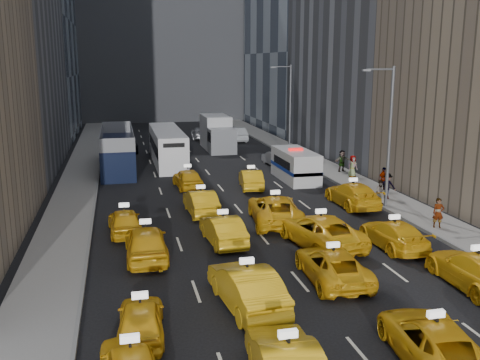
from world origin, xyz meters
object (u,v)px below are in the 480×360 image
(taxi_2, at_px, (434,341))
(double_decker, at_px, (118,150))
(city_bus, at_px, (167,147))
(box_truck, at_px, (217,133))
(nypd_van, at_px, (295,166))
(pedestrian_0, at_px, (438,213))

(taxi_2, xyz_separation_m, double_decker, (-9.43, 34.00, 1.04))
(city_bus, relative_size, box_truck, 1.51)
(nypd_van, relative_size, box_truck, 0.76)
(taxi_2, height_order, pedestrian_0, pedestrian_0)
(taxi_2, relative_size, city_bus, 0.41)
(taxi_2, bearing_deg, double_decker, -66.94)
(nypd_van, height_order, city_bus, city_bus)
(taxi_2, height_order, box_truck, box_truck)
(taxi_2, bearing_deg, city_bus, -74.65)
(nypd_van, height_order, box_truck, box_truck)
(double_decker, distance_m, box_truck, 13.76)
(double_decker, height_order, box_truck, box_truck)
(double_decker, distance_m, pedestrian_0, 27.99)
(double_decker, xyz_separation_m, box_truck, (10.53, 8.85, 0.02))
(nypd_van, xyz_separation_m, pedestrian_0, (3.60, -14.16, -0.17))
(taxi_2, distance_m, box_truck, 42.88)
(nypd_van, bearing_deg, box_truck, 97.78)
(taxi_2, bearing_deg, pedestrian_0, -115.78)
(double_decker, bearing_deg, box_truck, 35.55)
(box_truck, relative_size, pedestrian_0, 4.79)
(nypd_van, relative_size, pedestrian_0, 3.63)
(double_decker, height_order, city_bus, double_decker)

